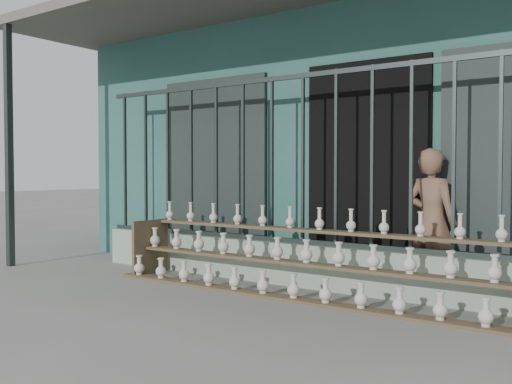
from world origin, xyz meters
The scene contains 6 objects.
ground centered at (0.00, 0.00, 0.00)m, with size 60.00×60.00×0.00m, color slate.
workshop_building centered at (0.00, 4.23, 1.62)m, with size 7.40×6.60×3.21m.
parapet_wall centered at (0.00, 1.30, 0.23)m, with size 5.00×0.20×0.45m, color #94A890.
security_fence centered at (0.00, 1.30, 1.35)m, with size 5.00×0.04×1.80m.
shelf_rack centered at (0.68, 0.88, 0.36)m, with size 4.50×0.68×0.85m.
elderly_woman centered at (1.66, 1.62, 0.72)m, with size 0.53×0.35×1.44m, color brown.
Camera 1 is at (3.46, -3.88, 1.21)m, focal length 40.00 mm.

